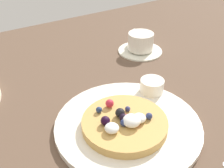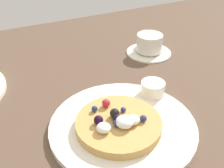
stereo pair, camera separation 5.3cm
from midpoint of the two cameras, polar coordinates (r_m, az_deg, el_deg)
name	(u,v)px [view 2 (the right image)]	position (r cm, az deg, el deg)	size (l,w,h in cm)	color
ground_plane	(87,122)	(58.43, -2.67, -7.90)	(197.05, 113.02, 3.00)	brown
pancake_plate	(123,126)	(54.42, 5.07, -8.74)	(28.71, 28.71, 1.24)	white
pancake_with_berries	(119,123)	(52.24, 4.30, -8.29)	(16.38, 16.38, 3.72)	tan
syrup_ramekin	(153,88)	(61.87, 10.92, -0.90)	(5.35, 5.35, 3.02)	white
coffee_saucer	(149,52)	(82.69, 9.48, 6.58)	(13.11, 13.11, 0.84)	white
coffee_cup	(149,42)	(81.54, 9.64, 8.52)	(7.46, 10.14, 5.00)	white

